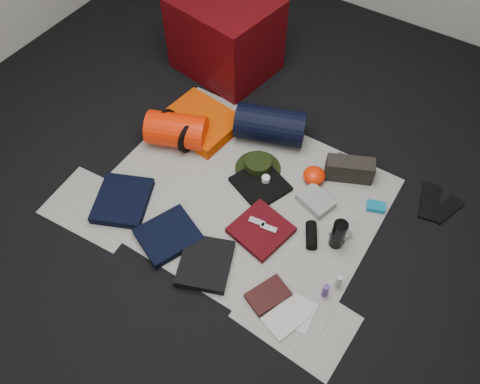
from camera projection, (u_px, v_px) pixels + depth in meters
The scene contains 37 objects.
floor at pixel (242, 197), 2.88m from camera, with size 4.50×4.50×0.02m, color black.
newspaper_mat at pixel (242, 196), 2.87m from camera, with size 1.60×1.30×0.01m, color beige.
newspaper_sheet_front_left at pixel (95, 207), 2.82m from camera, with size 0.58×0.40×0.00m, color beige.
newspaper_sheet_front_right at pixel (296, 317), 2.42m from camera, with size 0.58×0.40×0.00m, color beige.
red_cabinet at pixel (225, 35), 3.35m from camera, with size 0.67×0.56×0.56m, color #530609.
sleeping_pad at pixel (200, 122), 3.17m from camera, with size 0.47×0.39×0.09m, color #EC4802.
stuff_sack at pixel (177, 130), 3.03m from camera, with size 0.22×0.22×0.38m, color #FD2604.
sack_strap_left at pixel (165, 125), 3.06m from camera, with size 0.22×0.22×0.03m, color black.
sack_strap_right at pixel (189, 137), 3.00m from camera, with size 0.22×0.22×0.03m, color black.
navy_duffel at pixel (270, 125), 3.05m from camera, with size 0.24×0.24×0.45m, color black.
boonie_brim at pixel (258, 169), 2.98m from camera, with size 0.30×0.30×0.01m, color black.
boonie_crown at pixel (258, 164), 2.95m from camera, with size 0.17×0.17×0.07m, color black.
hiking_boot_left at pixel (353, 169), 2.91m from camera, with size 0.24×0.09×0.12m, color #28241F.
hiking_boot_right at pixel (349, 169), 2.89m from camera, with size 0.29×0.11×0.15m, color #28241F.
flip_flop_left at pixel (429, 202), 2.84m from camera, with size 0.10×0.28×0.02m, color black.
flip_flop_right at pixel (446, 210), 2.80m from camera, with size 0.09×0.24×0.01m, color black.
trousers_navy_a at pixel (123, 200), 2.81m from camera, with size 0.30×0.35×0.05m, color black.
trousers_navy_b at pixel (168, 235), 2.67m from camera, with size 0.28×0.32×0.05m, color black.
trousers_charcoal at pixel (205, 263), 2.57m from camera, with size 0.27×0.31×0.05m, color black.
black_tshirt at pixel (260, 184), 2.90m from camera, with size 0.30×0.28×0.03m, color black.
red_shirt at pixel (261, 230), 2.70m from camera, with size 0.29×0.29×0.04m, color #4C080E.
orange_stuff_sack at pixel (314, 175), 2.90m from camera, with size 0.14×0.14×0.09m, color #FD2604.
first_aid_pouch at pixel (316, 201), 2.81m from camera, with size 0.20×0.15×0.05m, color gray.
water_bottle at pixel (338, 234), 2.59m from camera, with size 0.08×0.08×0.20m, color black.
speaker at pixel (311, 235), 2.66m from camera, with size 0.06×0.06×0.17m, color black.
compact_camera at pixel (344, 231), 2.69m from camera, with size 0.09×0.05×0.04m, color silver.
cyan_case at pixel (376, 207), 2.80m from camera, with size 0.11×0.07×0.03m, color #1077A3.
toiletry_purple at pixel (325, 291), 2.45m from camera, with size 0.03×0.03×0.10m, color #4C277F.
toiletry_clear at pixel (338, 281), 2.48m from camera, with size 0.03×0.03×0.10m, color #B2B7B2.
paperback_book at pixel (268, 295), 2.47m from camera, with size 0.14×0.22×0.03m, color black.
map_booklet at pixel (286, 317), 2.41m from camera, with size 0.15×0.22×0.01m, color beige.
map_printout at pixel (299, 314), 2.42m from camera, with size 0.14×0.18×0.01m, color beige.
sunglasses at pixel (337, 238), 2.67m from camera, with size 0.09×0.04×0.02m, color black.
key_cluster at pixel (102, 202), 2.83m from camera, with size 0.07×0.07×0.01m, color silver.
tape_roll at pixel (266, 179), 2.88m from camera, with size 0.05×0.05×0.04m, color silver.
energy_bar_a at pixel (257, 222), 2.70m from camera, with size 0.10×0.04×0.01m, color silver.
energy_bar_b at pixel (269, 228), 2.67m from camera, with size 0.10×0.04×0.01m, color silver.
Camera 1 is at (0.88, -1.40, 2.34)m, focal length 35.00 mm.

